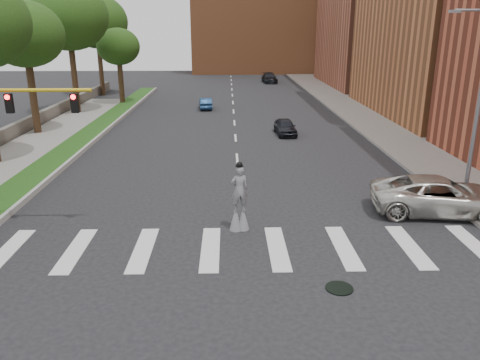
# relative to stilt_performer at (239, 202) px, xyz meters

# --- Properties ---
(ground_plane) EXTENTS (160.00, 160.00, 0.00)m
(ground_plane) POSITION_rel_stilt_performer_xyz_m (0.13, -2.78, -1.23)
(ground_plane) COLOR black
(ground_plane) RESTS_ON ground
(grass_median) EXTENTS (2.00, 60.00, 0.25)m
(grass_median) POSITION_rel_stilt_performer_xyz_m (-11.37, 17.22, -1.10)
(grass_median) COLOR #1A4212
(grass_median) RESTS_ON ground
(median_curb) EXTENTS (0.20, 60.00, 0.28)m
(median_curb) POSITION_rel_stilt_performer_xyz_m (-10.32, 17.22, -1.09)
(median_curb) COLOR #9A9994
(median_curb) RESTS_ON ground
(sidewalk_right) EXTENTS (5.00, 90.00, 0.18)m
(sidewalk_right) POSITION_rel_stilt_performer_xyz_m (12.63, 22.22, -1.14)
(sidewalk_right) COLOR gray
(sidewalk_right) RESTS_ON ground
(stone_wall) EXTENTS (0.50, 56.00, 1.10)m
(stone_wall) POSITION_rel_stilt_performer_xyz_m (-16.87, 19.22, -0.68)
(stone_wall) COLOR #5B554E
(stone_wall) RESTS_ON ground
(manhole) EXTENTS (0.90, 0.90, 0.04)m
(manhole) POSITION_rel_stilt_performer_xyz_m (3.13, -4.78, -1.21)
(manhole) COLOR black
(manhole) RESTS_ON ground
(building_far) EXTENTS (16.00, 22.00, 20.00)m
(building_far) POSITION_rel_stilt_performer_xyz_m (22.13, 51.22, 8.77)
(building_far) COLOR #A4553C
(building_far) RESTS_ON ground
(building_backdrop) EXTENTS (26.00, 14.00, 18.00)m
(building_backdrop) POSITION_rel_stilt_performer_xyz_m (6.13, 75.22, 7.77)
(building_backdrop) COLOR #B06237
(building_backdrop) RESTS_ON ground
(streetlight) EXTENTS (2.05, 0.20, 9.00)m
(streetlight) POSITION_rel_stilt_performer_xyz_m (11.03, 3.22, 3.67)
(streetlight) COLOR slate
(streetlight) RESTS_ON ground
(stilt_performer) EXTENTS (0.83, 0.60, 2.96)m
(stilt_performer) POSITION_rel_stilt_performer_xyz_m (0.00, 0.00, 0.00)
(stilt_performer) COLOR #362415
(stilt_performer) RESTS_ON ground
(suv_crossing) EXTENTS (6.37, 3.58, 1.68)m
(suv_crossing) POSITION_rel_stilt_performer_xyz_m (9.13, 1.61, -0.39)
(suv_crossing) COLOR beige
(suv_crossing) RESTS_ON ground
(car_near) EXTENTS (1.70, 3.73, 1.24)m
(car_near) POSITION_rel_stilt_performer_xyz_m (4.09, 18.32, -0.61)
(car_near) COLOR black
(car_near) RESTS_ON ground
(car_mid) EXTENTS (1.55, 3.63, 1.16)m
(car_mid) POSITION_rel_stilt_performer_xyz_m (-2.77, 30.86, -0.65)
(car_mid) COLOR navy
(car_mid) RESTS_ON ground
(car_far) EXTENTS (2.32, 5.07, 1.44)m
(car_far) POSITION_rel_stilt_performer_xyz_m (6.01, 55.21, -0.51)
(car_far) COLOR black
(car_far) RESTS_ON ground
(tree_3) EXTENTS (5.76, 5.76, 10.08)m
(tree_3) POSITION_rel_stilt_performer_xyz_m (-15.57, 18.88, 6.35)
(tree_3) COLOR #362415
(tree_3) RESTS_ON ground
(tree_4) EXTENTS (7.41, 7.41, 12.28)m
(tree_4) POSITION_rel_stilt_performer_xyz_m (-15.27, 28.44, 7.86)
(tree_4) COLOR #362415
(tree_4) RESTS_ON ground
(tree_5) EXTENTS (7.41, 7.41, 11.95)m
(tree_5) POSITION_rel_stilt_performer_xyz_m (-16.21, 41.94, 7.54)
(tree_5) COLOR #362415
(tree_5) RESTS_ON ground
(tree_6) EXTENTS (4.57, 4.57, 8.12)m
(tree_6) POSITION_rel_stilt_performer_xyz_m (-12.09, 34.07, 4.88)
(tree_6) COLOR #362415
(tree_6) RESTS_ON ground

